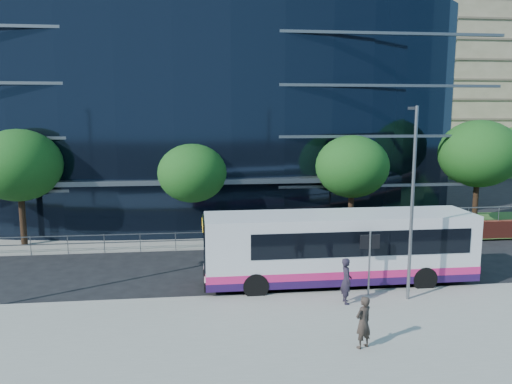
{
  "coord_description": "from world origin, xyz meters",
  "views": [
    {
      "loc": [
        -2.65,
        -21.28,
        7.83
      ],
      "look_at": [
        0.79,
        8.0,
        3.19
      ],
      "focal_mm": 35.0,
      "sensor_mm": 36.0,
      "label": 1
    }
  ],
  "objects": [
    {
      "name": "yellow_line_inner",
      "position": [
        0.0,
        -0.65,
        0.01
      ],
      "size": [
        80.0,
        0.08,
        0.01
      ],
      "primitive_type": "cube",
      "color": "gold",
      "rests_on": "ground"
    },
    {
      "name": "pavement_near",
      "position": [
        0.0,
        -5.0,
        0.07
      ],
      "size": [
        80.0,
        8.0,
        0.15
      ],
      "primitive_type": "cube",
      "color": "gray",
      "rests_on": "ground"
    },
    {
      "name": "city_bus",
      "position": [
        3.83,
        0.29,
        1.77
      ],
      "size": [
        12.37,
        2.9,
        3.34
      ],
      "rotation": [
        0.0,
        0.0,
        0.0
      ],
      "color": "silver",
      "rests_on": "ground"
    },
    {
      "name": "kerb",
      "position": [
        0.0,
        -1.0,
        0.08
      ],
      "size": [
        80.0,
        0.25,
        0.16
      ],
      "primitive_type": "cube",
      "color": "gray",
      "rests_on": "ground"
    },
    {
      "name": "yellow_line_outer",
      "position": [
        0.0,
        -0.8,
        0.01
      ],
      "size": [
        80.0,
        0.08,
        0.01
      ],
      "primitive_type": "cube",
      "color": "gold",
      "rests_on": "ground"
    },
    {
      "name": "tree_far_d",
      "position": [
        16.0,
        10.0,
        5.19
      ],
      "size": [
        5.28,
        5.28,
        7.44
      ],
      "color": "black",
      "rests_on": "ground"
    },
    {
      "name": "tree_dist_e",
      "position": [
        24.0,
        40.0,
        4.54
      ],
      "size": [
        4.62,
        4.62,
        6.51
      ],
      "color": "black",
      "rests_on": "ground"
    },
    {
      "name": "far_forecourt",
      "position": [
        -6.0,
        11.0,
        0.05
      ],
      "size": [
        50.0,
        8.0,
        0.1
      ],
      "primitive_type": "cube",
      "color": "gray",
      "rests_on": "ground"
    },
    {
      "name": "pedestrian_b",
      "position": [
        2.68,
        -6.24,
        1.04
      ],
      "size": [
        0.77,
        0.68,
        1.77
      ],
      "primitive_type": "imported",
      "rotation": [
        0.0,
        0.0,
        -2.65
      ],
      "color": "#332923",
      "rests_on": "pavement_near"
    },
    {
      "name": "apartment_block",
      "position": [
        32.0,
        57.21,
        11.11
      ],
      "size": [
        60.0,
        42.0,
        30.0
      ],
      "color": "#2D511E",
      "rests_on": "ground"
    },
    {
      "name": "street_sign",
      "position": [
        4.5,
        -1.59,
        2.15
      ],
      "size": [
        0.85,
        0.09,
        2.8
      ],
      "color": "slate",
      "rests_on": "pavement_near"
    },
    {
      "name": "glass_office",
      "position": [
        -4.0,
        20.85,
        8.0
      ],
      "size": [
        44.0,
        23.1,
        16.0
      ],
      "color": "black",
      "rests_on": "ground"
    },
    {
      "name": "guard_railings",
      "position": [
        -8.0,
        7.0,
        0.82
      ],
      "size": [
        24.0,
        0.05,
        1.1
      ],
      "color": "slate",
      "rests_on": "ground"
    },
    {
      "name": "tree_far_c",
      "position": [
        7.0,
        9.0,
        4.54
      ],
      "size": [
        4.62,
        4.62,
        6.51
      ],
      "color": "black",
      "rests_on": "ground"
    },
    {
      "name": "ground",
      "position": [
        0.0,
        0.0,
        0.0
      ],
      "size": [
        200.0,
        200.0,
        0.0
      ],
      "primitive_type": "plane",
      "color": "black",
      "rests_on": "ground"
    },
    {
      "name": "pedestrian",
      "position": [
        3.29,
        -2.33,
        1.1
      ],
      "size": [
        0.47,
        0.7,
        1.9
      ],
      "primitive_type": "imported",
      "rotation": [
        0.0,
        0.0,
        1.55
      ],
      "color": "black",
      "rests_on": "pavement_near"
    },
    {
      "name": "streetlight_east",
      "position": [
        6.0,
        -2.17,
        4.44
      ],
      "size": [
        0.15,
        0.77,
        8.0
      ],
      "color": "slate",
      "rests_on": "pavement_near"
    },
    {
      "name": "tree_far_a",
      "position": [
        -13.0,
        9.0,
        4.86
      ],
      "size": [
        4.95,
        4.95,
        6.98
      ],
      "color": "black",
      "rests_on": "ground"
    },
    {
      "name": "tree_far_b",
      "position": [
        -3.0,
        9.5,
        4.21
      ],
      "size": [
        4.29,
        4.29,
        6.05
      ],
      "color": "black",
      "rests_on": "ground"
    }
  ]
}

